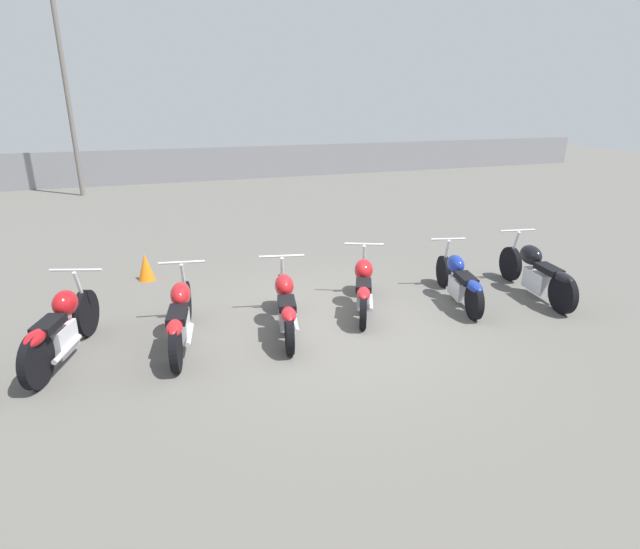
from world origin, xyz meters
The scene contains 10 objects.
ground_plane centered at (0.00, 0.00, 0.00)m, with size 60.00×60.00×0.00m, color #5B5954.
fence_back centered at (0.00, 15.38, 0.70)m, with size 40.00×0.04×1.39m.
light_pole_left centered at (-4.38, 13.42, 5.28)m, with size 0.70×0.35×9.14m.
motorcycle_slot_0 centered at (-3.65, 0.18, 0.45)m, with size 0.91×2.00×1.04m.
motorcycle_slot_1 centered at (-2.17, 0.11, 0.42)m, with size 0.73×2.15×0.98m.
motorcycle_slot_2 centered at (-0.69, 0.02, 0.41)m, with size 0.78×2.04×0.96m.
motorcycle_slot_3 centered at (0.70, 0.33, 0.41)m, with size 1.03×1.86×0.94m.
motorcycle_slot_4 centered at (2.34, 0.08, 0.39)m, with size 0.80×1.99×0.93m.
motorcycle_slot_5 centered at (3.76, -0.13, 0.44)m, with size 0.73×2.21×1.01m.
traffic_cone_near centered at (-2.54, 3.06, 0.26)m, with size 0.31×0.31×0.52m.
Camera 1 is at (-2.54, -6.45, 3.20)m, focal length 28.00 mm.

